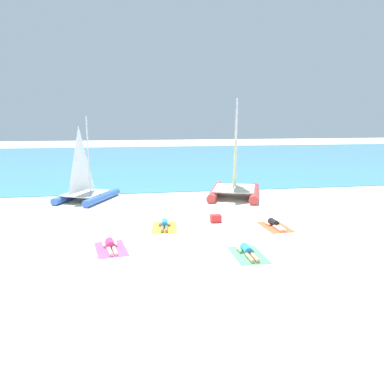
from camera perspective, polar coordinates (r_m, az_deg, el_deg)
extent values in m
plane|color=silver|center=(24.12, -1.99, -0.47)|extent=(120.00, 120.00, 0.00)
cube|color=teal|center=(44.66, -5.50, 4.91)|extent=(120.00, 40.00, 0.05)
cylinder|color=#CC3838|center=(23.88, 3.55, 0.04)|extent=(2.05, 4.55, 0.53)
cylinder|color=#CC3838|center=(23.74, 9.38, -0.16)|extent=(2.05, 4.55, 0.53)
cube|color=silver|center=(23.51, 6.43, 0.55)|extent=(3.28, 3.61, 0.07)
cylinder|color=silver|center=(23.82, 6.68, 7.30)|extent=(0.11, 0.11, 5.52)
pyramid|color=#EAEA99|center=(22.74, 6.50, 6.71)|extent=(0.87, 2.31, 4.64)
cylinder|color=blue|center=(24.00, -17.56, -0.52)|extent=(2.00, 3.62, 0.43)
cylinder|color=blue|center=(22.99, -13.40, -0.80)|extent=(2.00, 3.62, 0.43)
cube|color=silver|center=(23.28, -15.78, -0.16)|extent=(2.83, 3.04, 0.05)
cylinder|color=silver|center=(23.42, -15.39, 5.45)|extent=(0.09, 0.09, 4.52)
pyramid|color=white|center=(22.68, -16.52, 4.87)|extent=(0.89, 1.83, 3.80)
cube|color=#D84C99|center=(14.71, -12.13, -8.39)|extent=(1.39, 2.05, 0.01)
cylinder|color=#D83372|center=(14.85, -12.25, -7.58)|extent=(0.40, 0.66, 0.30)
sphere|color=beige|center=(15.23, -12.43, -7.10)|extent=(0.22, 0.22, 0.22)
cylinder|color=beige|center=(14.25, -12.29, -8.72)|extent=(0.26, 0.79, 0.14)
cylinder|color=beige|center=(14.27, -11.56, -8.66)|extent=(0.26, 0.79, 0.14)
cylinder|color=beige|center=(15.00, -13.14, -7.78)|extent=(0.17, 0.46, 0.10)
cylinder|color=beige|center=(15.05, -11.46, -7.65)|extent=(0.17, 0.46, 0.10)
cube|color=yellow|center=(17.09, -4.17, -5.39)|extent=(1.30, 2.01, 0.01)
cylinder|color=#268CCC|center=(17.24, -4.16, -4.70)|extent=(0.37, 0.65, 0.30)
sphere|color=#8C6647|center=(17.63, -4.14, -4.34)|extent=(0.22, 0.22, 0.22)
cylinder|color=#8C6647|center=(16.64, -4.51, -5.58)|extent=(0.23, 0.79, 0.14)
cylinder|color=#8C6647|center=(16.64, -3.89, -5.58)|extent=(0.23, 0.79, 0.14)
cylinder|color=#8C6647|center=(17.42, -4.87, -4.85)|extent=(0.15, 0.46, 0.10)
cylinder|color=#8C6647|center=(17.41, -3.42, -4.84)|extent=(0.15, 0.46, 0.10)
cube|color=#4CB266|center=(13.94, 8.46, -9.37)|extent=(1.10, 1.90, 0.01)
cylinder|color=#268CCC|center=(14.07, 8.22, -8.50)|extent=(0.30, 0.62, 0.30)
sphere|color=tan|center=(14.43, 7.73, -7.97)|extent=(0.22, 0.22, 0.22)
cylinder|color=tan|center=(13.49, 8.69, -9.75)|extent=(0.14, 0.78, 0.14)
cylinder|color=tan|center=(13.54, 9.42, -9.69)|extent=(0.14, 0.78, 0.14)
cylinder|color=tan|center=(14.17, 7.16, -8.70)|extent=(0.10, 0.45, 0.10)
cylinder|color=tan|center=(14.30, 8.87, -8.57)|extent=(0.10, 0.45, 0.10)
cube|color=#EA5933|center=(17.57, 12.45, -5.17)|extent=(1.18, 1.95, 0.01)
cylinder|color=black|center=(17.70, 12.20, -4.51)|extent=(0.33, 0.63, 0.30)
sphere|color=beige|center=(18.06, 11.68, -4.17)|extent=(0.22, 0.22, 0.22)
cylinder|color=beige|center=(17.12, 12.80, -5.35)|extent=(0.17, 0.79, 0.14)
cylinder|color=beige|center=(17.19, 13.35, -5.30)|extent=(0.17, 0.79, 0.14)
cylinder|color=beige|center=(17.77, 11.34, -4.71)|extent=(0.12, 0.45, 0.10)
cylinder|color=beige|center=(17.95, 12.63, -4.60)|extent=(0.12, 0.45, 0.10)
cube|color=red|center=(17.91, 3.59, -4.02)|extent=(0.50, 0.36, 0.36)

